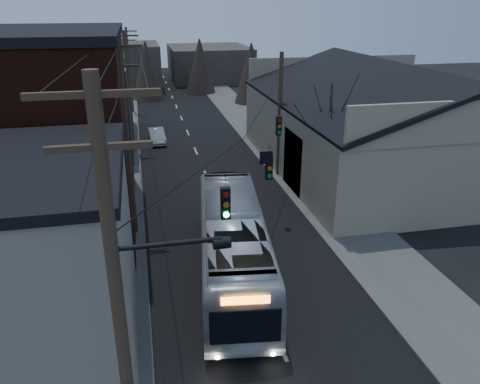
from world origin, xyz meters
name	(u,v)px	position (x,y,z in m)	size (l,w,h in m)	color
road_surface	(199,158)	(0.00, 30.00, 0.01)	(9.00, 110.00, 0.02)	black
sidewalk_left	(114,163)	(-6.50, 30.00, 0.06)	(4.00, 110.00, 0.12)	#474744
sidewalk_right	(278,153)	(6.50, 30.00, 0.06)	(4.00, 110.00, 0.12)	#474744
building_clapboard	(1,274)	(-9.00, 9.00, 3.50)	(8.00, 8.00, 7.00)	gray
building_brick	(28,138)	(-10.00, 20.00, 5.00)	(10.00, 12.00, 10.00)	black
building_left_far	(75,104)	(-9.50, 36.00, 3.50)	(9.00, 14.00, 7.00)	#35302A
warehouse	(385,132)	(13.00, 25.00, 2.70)	(16.16, 20.60, 7.73)	gray
building_far_left	(124,66)	(-6.00, 65.00, 3.00)	(10.00, 12.00, 6.00)	#35302A
building_far_right	(209,63)	(7.00, 70.00, 2.50)	(12.00, 14.00, 5.00)	#35302A
bare_tree	(328,145)	(6.50, 20.00, 3.60)	(0.40, 0.40, 7.20)	black
utility_lines	(159,115)	(-3.11, 24.14, 4.95)	(11.24, 45.28, 10.50)	#382B1E
bus	(233,244)	(-0.73, 12.79, 1.63)	(2.73, 11.67, 3.25)	#ADB3B9
parked_car	(157,136)	(-3.00, 35.24, 0.61)	(1.30, 3.72, 1.22)	#9FA1A6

